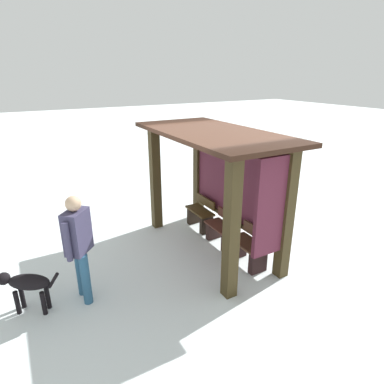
{
  "coord_description": "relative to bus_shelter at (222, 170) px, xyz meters",
  "views": [
    {
      "loc": [
        5.04,
        -3.29,
        3.46
      ],
      "look_at": [
        -0.05,
        -0.42,
        1.3
      ],
      "focal_mm": 30.22,
      "sensor_mm": 36.0,
      "label": 1
    }
  ],
  "objects": [
    {
      "name": "ground_plane",
      "position": [
        -0.09,
        -0.18,
        -1.7
      ],
      "size": [
        60.0,
        60.0,
        0.0
      ],
      "primitive_type": "plane",
      "color": "white"
    },
    {
      "name": "person_walking",
      "position": [
        0.29,
        -2.83,
        -0.65
      ],
      "size": [
        0.51,
        0.48,
        1.78
      ],
      "color": "#3D3A58",
      "rests_on": "ground"
    },
    {
      "name": "dog",
      "position": [
        0.18,
        -3.63,
        -1.22
      ],
      "size": [
        0.56,
        0.84,
        0.69
      ],
      "color": "black",
      "rests_on": "ground"
    },
    {
      "name": "bus_shelter",
      "position": [
        0.0,
        0.0,
        0.0
      ],
      "size": [
        3.52,
        1.73,
        2.45
      ],
      "color": "#3A2E17",
      "rests_on": "ground"
    },
    {
      "name": "bench_right_inside",
      "position": [
        0.8,
        0.12,
        -1.38
      ],
      "size": [
        0.79,
        0.41,
        0.74
      ],
      "color": "#543423",
      "rests_on": "ground"
    },
    {
      "name": "bench_left_inside",
      "position": [
        -0.99,
        0.11,
        -1.38
      ],
      "size": [
        0.79,
        0.35,
        0.74
      ],
      "color": "#433015",
      "rests_on": "ground"
    },
    {
      "name": "bench_center_inside",
      "position": [
        -0.09,
        0.12,
        -1.41
      ],
      "size": [
        0.79,
        0.39,
        0.71
      ],
      "color": "#522B21",
      "rests_on": "ground"
    }
  ]
}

